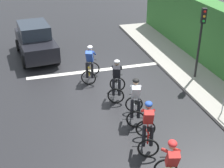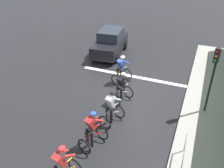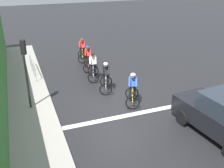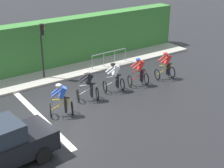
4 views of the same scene
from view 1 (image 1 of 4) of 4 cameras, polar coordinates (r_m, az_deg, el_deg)
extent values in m
plane|color=black|center=(14.28, -1.26, 0.47)|extent=(80.00, 80.00, 0.00)
cube|color=#9E998E|center=(14.35, 18.45, -0.63)|extent=(2.80, 19.92, 0.12)
cube|color=silver|center=(15.39, -2.46, 2.57)|extent=(7.00, 0.30, 0.01)
torus|color=black|center=(9.19, 9.79, -15.04)|extent=(0.67, 0.22, 0.68)
cylinder|color=gold|center=(8.51, 10.66, -14.50)|extent=(0.21, 0.70, 0.04)
cylinder|color=black|center=(8.78, 10.18, -13.08)|extent=(0.42, 0.13, 0.03)
cube|color=red|center=(8.17, 11.09, -13.41)|extent=(0.39, 0.47, 0.57)
sphere|color=tan|center=(8.09, 11.07, -11.05)|extent=(0.20, 0.20, 0.20)
ellipsoid|color=red|center=(8.05, 11.11, -10.66)|extent=(0.30, 0.33, 0.14)
cylinder|color=red|center=(8.32, 9.62, -11.92)|extent=(0.20, 0.49, 0.37)
cylinder|color=red|center=(8.38, 11.81, -11.79)|extent=(0.20, 0.49, 0.37)
torus|color=black|center=(10.60, 6.18, -8.16)|extent=(0.67, 0.25, 0.68)
torus|color=black|center=(9.79, 6.67, -11.64)|extent=(0.67, 0.25, 0.68)
cylinder|color=red|center=(10.04, 6.49, -8.70)|extent=(0.32, 0.96, 0.51)
cylinder|color=red|center=(9.78, 6.65, -9.64)|extent=(0.04, 0.04, 0.55)
cylinder|color=red|center=(9.92, 6.55, -7.24)|extent=(0.25, 0.70, 0.04)
cube|color=black|center=(9.61, 6.75, -8.24)|extent=(0.16, 0.24, 0.04)
cylinder|color=black|center=(10.23, 6.36, -6.22)|extent=(0.41, 0.15, 0.03)
cube|color=red|center=(9.60, 6.73, -6.07)|extent=(0.40, 0.48, 0.57)
sphere|color=#9E7051|center=(9.57, 6.75, -4.02)|extent=(0.20, 0.20, 0.20)
ellipsoid|color=#264CB2|center=(9.53, 6.78, -3.66)|extent=(0.31, 0.34, 0.14)
cylinder|color=black|center=(9.88, 5.88, -9.49)|extent=(0.12, 0.12, 0.74)
cylinder|color=black|center=(9.90, 7.28, -9.47)|extent=(0.12, 0.12, 0.74)
cylinder|color=red|center=(9.80, 5.67, -4.89)|extent=(0.22, 0.48, 0.37)
cylinder|color=red|center=(9.83, 7.53, -4.88)|extent=(0.22, 0.48, 0.37)
torus|color=black|center=(11.89, 4.07, -3.73)|extent=(0.67, 0.25, 0.68)
torus|color=black|center=(11.03, 4.37, -6.48)|extent=(0.67, 0.25, 0.68)
cylinder|color=silver|center=(11.32, 4.26, -3.99)|extent=(0.32, 0.96, 0.51)
cylinder|color=silver|center=(11.05, 4.36, -4.71)|extent=(0.04, 0.04, 0.55)
cylinder|color=silver|center=(11.23, 4.29, -2.65)|extent=(0.24, 0.70, 0.04)
cube|color=black|center=(10.90, 4.41, -3.39)|extent=(0.16, 0.24, 0.04)
cylinder|color=black|center=(11.55, 4.18, -1.87)|extent=(0.41, 0.15, 0.03)
cube|color=white|center=(10.92, 4.40, -1.49)|extent=(0.40, 0.48, 0.57)
sphere|color=tan|center=(10.91, 4.41, 0.32)|extent=(0.20, 0.20, 0.20)
ellipsoid|color=black|center=(10.88, 4.42, 0.65)|extent=(0.31, 0.34, 0.14)
cylinder|color=black|center=(11.15, 3.70, -4.61)|extent=(0.12, 0.12, 0.74)
cylinder|color=black|center=(11.17, 4.93, -4.61)|extent=(0.12, 0.12, 0.74)
cylinder|color=white|center=(11.14, 3.50, -0.54)|extent=(0.22, 0.48, 0.37)
cylinder|color=white|center=(11.16, 5.14, -0.54)|extent=(0.22, 0.48, 0.37)
torus|color=black|center=(13.30, 1.01, -0.02)|extent=(0.66, 0.29, 0.68)
torus|color=black|center=(12.41, 0.71, -2.20)|extent=(0.66, 0.29, 0.68)
cylinder|color=silver|center=(12.74, 0.87, -0.09)|extent=(0.38, 0.94, 0.51)
cylinder|color=silver|center=(12.46, 0.78, -0.63)|extent=(0.04, 0.04, 0.55)
cylinder|color=silver|center=(12.66, 0.90, 1.12)|extent=(0.29, 0.69, 0.04)
cube|color=black|center=(12.32, 0.79, 0.57)|extent=(0.17, 0.24, 0.04)
cylinder|color=black|center=(12.99, 1.00, 1.72)|extent=(0.41, 0.18, 0.03)
cube|color=black|center=(12.37, 0.86, 2.24)|extent=(0.42, 0.49, 0.57)
sphere|color=tan|center=(12.38, 0.92, 3.84)|extent=(0.20, 0.20, 0.20)
ellipsoid|color=silver|center=(12.35, 0.92, 4.14)|extent=(0.32, 0.35, 0.14)
cylinder|color=black|center=(12.57, 0.26, -0.57)|extent=(0.12, 0.12, 0.74)
cylinder|color=black|center=(12.56, 1.36, -0.61)|extent=(0.12, 0.12, 0.74)
cylinder|color=black|center=(12.62, 0.22, 3.04)|extent=(0.25, 0.48, 0.37)
cylinder|color=black|center=(12.60, 1.68, 2.99)|extent=(0.25, 0.48, 0.37)
torus|color=black|center=(14.78, -3.59, 2.87)|extent=(0.65, 0.32, 0.68)
torus|color=black|center=(13.88, -4.35, 1.12)|extent=(0.65, 0.32, 0.68)
cylinder|color=gold|center=(14.22, -3.99, 2.93)|extent=(0.43, 0.93, 0.51)
cylinder|color=gold|center=(13.94, -4.23, 2.51)|extent=(0.04, 0.04, 0.55)
cylinder|color=gold|center=(14.15, -3.99, 4.03)|extent=(0.32, 0.67, 0.04)
cube|color=black|center=(13.82, -4.27, 3.62)|extent=(0.18, 0.24, 0.04)
cylinder|color=black|center=(14.49, -3.72, 4.50)|extent=(0.40, 0.19, 0.03)
cube|color=#2D51B7|center=(13.88, -4.15, 5.09)|extent=(0.44, 0.49, 0.57)
sphere|color=tan|center=(13.91, -4.08, 6.51)|extent=(0.20, 0.20, 0.20)
ellipsoid|color=silver|center=(13.88, -4.09, 6.78)|extent=(0.33, 0.35, 0.14)
cylinder|color=black|center=(14.07, -4.62, 2.55)|extent=(0.12, 0.12, 0.74)
cylinder|color=black|center=(14.02, -3.66, 2.50)|extent=(0.12, 0.12, 0.74)
cylinder|color=#2D51B7|center=(14.15, -4.58, 5.75)|extent=(0.27, 0.47, 0.37)
cylinder|color=#2D51B7|center=(14.09, -3.30, 5.70)|extent=(0.27, 0.47, 0.37)
cube|color=black|center=(17.28, -13.81, 7.13)|extent=(2.12, 4.26, 0.80)
cube|color=#262D38|center=(17.28, -14.22, 9.66)|extent=(1.71, 2.28, 0.66)
cylinder|color=black|center=(16.36, -10.06, 4.93)|extent=(0.29, 0.66, 0.64)
cylinder|color=black|center=(16.15, -15.82, 3.97)|extent=(0.29, 0.66, 0.64)
cylinder|color=black|center=(18.70, -11.80, 7.67)|extent=(0.29, 0.66, 0.64)
cylinder|color=black|center=(18.52, -16.87, 6.86)|extent=(0.29, 0.66, 0.64)
cube|color=#EAEACC|center=(15.45, -10.76, 5.42)|extent=(0.29, 0.11, 0.16)
cube|color=#EAEACC|center=(15.32, -14.49, 4.81)|extent=(0.29, 0.11, 0.16)
cylinder|color=black|center=(14.50, 15.57, 5.72)|extent=(0.10, 0.10, 2.70)
cube|color=black|center=(13.90, 16.52, 11.95)|extent=(0.25, 0.25, 0.64)
sphere|color=red|center=(13.75, 16.73, 12.63)|extent=(0.11, 0.11, 0.11)
sphere|color=orange|center=(13.80, 16.62, 11.83)|extent=(0.11, 0.11, 0.11)
sphere|color=green|center=(13.85, 16.51, 11.04)|extent=(0.11, 0.11, 0.11)
cylinder|color=#999EA3|center=(12.30, 19.78, -3.45)|extent=(0.04, 0.04, 1.00)
camera|label=2|loc=(6.73, 68.97, 16.20)|focal=38.36mm
camera|label=3|loc=(24.18, 2.64, 26.78)|focal=41.96mm
camera|label=4|loc=(21.62, -49.79, 22.56)|focal=54.38mm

